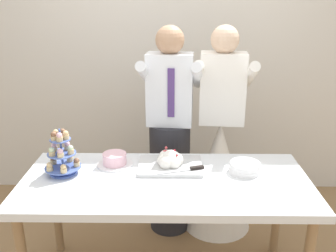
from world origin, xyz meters
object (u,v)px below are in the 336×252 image
plate_stack (245,168)px  cupcake_stand (62,155)px  main_cake_tray (170,162)px  round_cake (115,160)px  person_bride (219,162)px  dessert_table (166,190)px  person_groom (170,144)px

plate_stack → cupcake_stand: bearing=-178.4°
main_cake_tray → round_cake: main_cake_tray is taller
plate_stack → person_bride: person_bride is taller
dessert_table → plate_stack: size_ratio=8.94×
main_cake_tray → plate_stack: size_ratio=2.14×
round_cake → person_groom: size_ratio=0.14×
dessert_table → person_bride: bearing=58.2°
main_cake_tray → round_cake: size_ratio=1.79×
plate_stack → person_groom: size_ratio=0.12×
cupcake_stand → plate_stack: size_ratio=1.51×
person_groom → cupcake_stand: bearing=-140.1°
dessert_table → cupcake_stand: 0.69m
dessert_table → cupcake_stand: (-0.66, 0.07, 0.20)m
person_groom → main_cake_tray: bearing=-89.2°
dessert_table → plate_stack: 0.53m
person_groom → person_bride: size_ratio=1.00×
round_cake → person_bride: (0.77, 0.47, -0.23)m
person_groom → round_cake: bearing=-130.1°
person_groom → person_bride: 0.43m
main_cake_tray → plate_stack: main_cake_tray is taller
cupcake_stand → main_cake_tray: size_ratio=0.71×
plate_stack → person_bride: size_ratio=0.12×
plate_stack → round_cake: size_ratio=0.84×
round_cake → plate_stack: bearing=-6.6°
cupcake_stand → round_cake: cupcake_stand is taller
dessert_table → round_cake: (-0.35, 0.20, 0.11)m
main_cake_tray → plate_stack: (0.48, -0.07, -0.01)m
dessert_table → person_groom: 0.64m
main_cake_tray → dessert_table: bearing=-99.4°
cupcake_stand → round_cake: 0.35m
person_groom → person_bride: (0.40, 0.04, -0.16)m
person_groom → person_bride: same height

